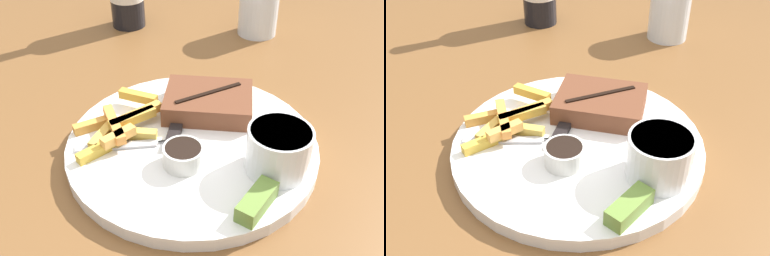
{
  "view_description": "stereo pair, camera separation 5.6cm",
  "coord_description": "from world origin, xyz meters",
  "views": [
    {
      "loc": [
        -0.06,
        -0.44,
        1.11
      ],
      "look_at": [
        0.0,
        0.0,
        0.77
      ],
      "focal_mm": 42.0,
      "sensor_mm": 36.0,
      "label": 1
    },
    {
      "loc": [
        -0.01,
        -0.44,
        1.11
      ],
      "look_at": [
        0.0,
        0.0,
        0.77
      ],
      "focal_mm": 42.0,
      "sensor_mm": 36.0,
      "label": 2
    }
  ],
  "objects": [
    {
      "name": "fries_pile",
      "position": [
        -0.09,
        0.03,
        0.76
      ],
      "size": [
        0.12,
        0.13,
        0.02
      ],
      "color": "gold",
      "rests_on": "dinner_plate"
    },
    {
      "name": "dipping_sauce_cup",
      "position": [
        -0.02,
        -0.04,
        0.77
      ],
      "size": [
        0.05,
        0.05,
        0.03
      ],
      "color": "silver",
      "rests_on": "dinner_plate"
    },
    {
      "name": "dinner_plate",
      "position": [
        0.0,
        0.0,
        0.74
      ],
      "size": [
        0.32,
        0.32,
        0.02
      ],
      "color": "white",
      "rests_on": "dining_table"
    },
    {
      "name": "drinking_glass",
      "position": [
        0.17,
        0.33,
        0.79
      ],
      "size": [
        0.07,
        0.07,
        0.11
      ],
      "color": "silver",
      "rests_on": "dining_table"
    },
    {
      "name": "dining_table",
      "position": [
        0.0,
        0.0,
        0.67
      ],
      "size": [
        1.32,
        1.35,
        0.74
      ],
      "color": "brown",
      "rests_on": "ground_plane"
    },
    {
      "name": "knife_utensil",
      "position": [
        -0.01,
        0.04,
        0.76
      ],
      "size": [
        0.06,
        0.16,
        0.01
      ],
      "rotation": [
        0.0,
        0.0,
        1.28
      ],
      "color": "#B7B7BC",
      "rests_on": "dinner_plate"
    },
    {
      "name": "steak_portion",
      "position": [
        0.03,
        0.06,
        0.77
      ],
      "size": [
        0.14,
        0.12,
        0.03
      ],
      "color": "brown",
      "rests_on": "dinner_plate"
    },
    {
      "name": "fork_utensil",
      "position": [
        -0.08,
        0.0,
        0.75
      ],
      "size": [
        0.13,
        0.01,
        0.0
      ],
      "rotation": [
        0.0,
        0.0,
        6.27
      ],
      "color": "#B7B7BC",
      "rests_on": "dinner_plate"
    },
    {
      "name": "pickle_spear",
      "position": [
        0.05,
        -0.12,
        0.76
      ],
      "size": [
        0.06,
        0.06,
        0.02
      ],
      "color": "olive",
      "rests_on": "dinner_plate"
    },
    {
      "name": "coleslaw_cup",
      "position": [
        0.09,
        -0.06,
        0.78
      ],
      "size": [
        0.07,
        0.07,
        0.06
      ],
      "color": "white",
      "rests_on": "dinner_plate"
    }
  ]
}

